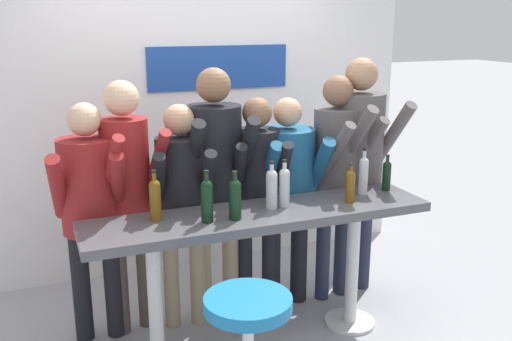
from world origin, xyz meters
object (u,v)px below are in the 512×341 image
wine_bottle_4 (363,174)px  wine_bottle_7 (235,197)px  bar_stool (248,340)px  wine_bottle_5 (387,174)px  wine_bottle_3 (207,199)px  person_center (215,168)px  wine_bottle_0 (272,187)px  person_rightmost (359,151)px  person_far_right (336,163)px  person_left (127,179)px  wine_bottle_2 (284,185)px  person_center_left (182,193)px  wine_bottle_1 (350,185)px  wine_bottle_6 (155,198)px  person_right (287,182)px  tasting_table (260,236)px  person_center_right (257,182)px  person_far_left (90,199)px

wine_bottle_4 → wine_bottle_7: (-1.00, -0.15, -0.01)m
bar_stool → wine_bottle_5: wine_bottle_5 is taller
wine_bottle_3 → person_center: bearing=67.2°
wine_bottle_0 → wine_bottle_3: size_ratio=0.97×
bar_stool → person_center: bearing=79.8°
person_rightmost → wine_bottle_7: 1.29m
person_far_right → wine_bottle_7: (-0.98, -0.50, 0.00)m
person_left → wine_bottle_2: (0.93, -0.46, -0.02)m
person_center_left → wine_bottle_1: (1.02, -0.48, 0.08)m
wine_bottle_2 → wine_bottle_3: (-0.55, -0.09, 0.00)m
wine_bottle_0 → wine_bottle_6: 0.74m
wine_bottle_0 → wine_bottle_7: size_ratio=1.03×
person_right → person_far_right: size_ratio=0.92×
person_left → wine_bottle_0: 0.96m
tasting_table → wine_bottle_1: bearing=-4.6°
bar_stool → wine_bottle_0: (0.45, 0.74, 0.58)m
person_center_right → wine_bottle_1: 0.67m
person_rightmost → person_center_left: bearing=171.9°
person_far_left → person_far_right: 1.78m
wine_bottle_6 → wine_bottle_2: bearing=-3.3°
person_far_left → wine_bottle_6: size_ratio=5.15×
person_rightmost → wine_bottle_5: person_rightmost is taller
person_far_right → wine_bottle_5: size_ratio=6.66×
wine_bottle_5 → wine_bottle_6: 1.65m
person_right → wine_bottle_6: bearing=-158.2°
person_far_right → wine_bottle_3: person_far_right is taller
person_center_left → wine_bottle_0: 0.64m
bar_stool → wine_bottle_4: size_ratio=2.30×
wine_bottle_7 → wine_bottle_3: bearing=175.2°
wine_bottle_6 → person_center_right: bearing=23.2°
person_center → wine_bottle_7: (-0.05, -0.55, -0.04)m
wine_bottle_0 → person_rightmost: bearing=24.4°
person_far_right → wine_bottle_2: 0.72m
bar_stool → wine_bottle_4: 1.52m
person_right → wine_bottle_5: (0.61, -0.36, 0.09)m
person_far_left → person_rightmost: (1.97, -0.04, 0.15)m
person_far_right → wine_bottle_0: size_ratio=5.54×
tasting_table → person_far_left: 1.12m
person_center → wine_bottle_5: person_center is taller
person_rightmost → wine_bottle_1: size_ratio=6.88×
person_center_right → wine_bottle_4: (0.65, -0.35, 0.09)m
person_far_left → person_far_right: bearing=5.8°
person_center → wine_bottle_1: size_ratio=6.74×
person_rightmost → wine_bottle_2: person_rightmost is taller
person_far_right → wine_bottle_4: person_far_right is taller
person_right → wine_bottle_7: (-0.59, -0.52, 0.11)m
person_far_right → person_rightmost: bearing=-8.1°
person_rightmost → wine_bottle_5: 0.36m
person_center → person_left: bearing=-178.0°
bar_stool → person_center_left: 1.23m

